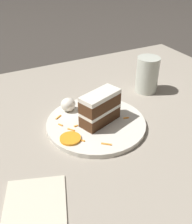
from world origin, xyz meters
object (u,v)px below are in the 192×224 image
Objects in this scene: cream_dollop at (68,105)px; orange_garnish at (70,139)px; drinking_glass at (147,77)px; cake_slice at (100,108)px; plate at (96,123)px.

orange_garnish is (-0.05, -0.13, -0.02)m from cream_dollop.
orange_garnish is 0.45× the size of drinking_glass.
drinking_glass reaches higher than orange_garnish.
drinking_glass is (0.25, 0.11, -0.01)m from cake_slice.
drinking_glass is (0.31, 0.02, 0.02)m from cream_dollop.
drinking_glass is at bearing 23.13° from orange_garnish.
cream_dollop is at bearing 11.36° from cake_slice.
cream_dollop is at bearing 117.58° from plate.
drinking_glass reaches higher than plate.
plate is 2.30× the size of drinking_glass.
cream_dollop is (-0.05, 0.09, 0.03)m from plate.
cake_slice is 2.31× the size of orange_garnish.
cake_slice is 0.12m from cream_dollop.
cake_slice is at bearing 18.88° from orange_garnish.
cake_slice reaches higher than cream_dollop.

